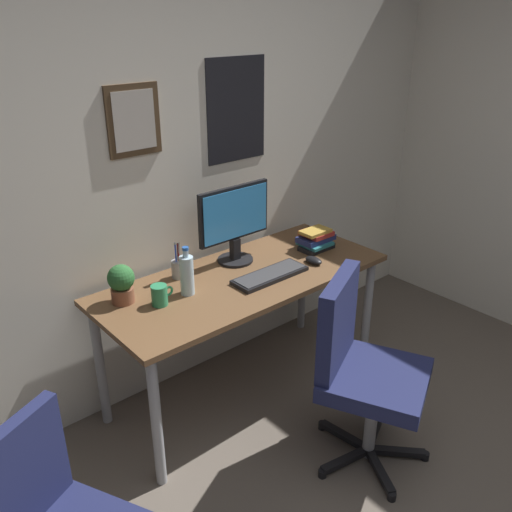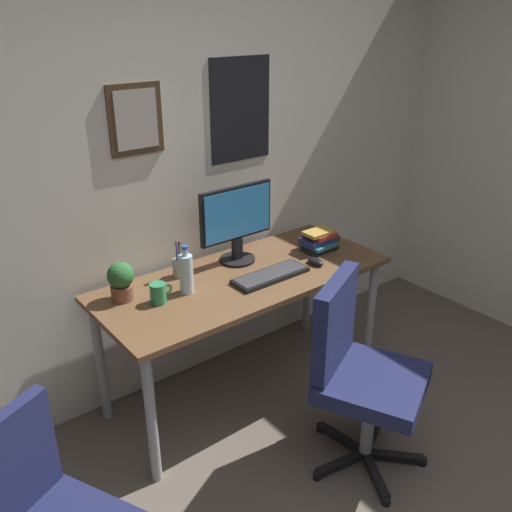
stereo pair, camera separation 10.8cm
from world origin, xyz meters
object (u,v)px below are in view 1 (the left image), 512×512
Objects in this scene: monitor at (234,221)px; computer_mouse at (314,260)px; office_chair at (360,364)px; pen_cup at (178,268)px; book_stack_left at (316,239)px; coffee_mug_near at (160,295)px; potted_plant at (121,283)px; keyboard at (270,275)px; water_bottle at (187,274)px.

computer_mouse is (0.31, -0.31, -0.22)m from monitor.
pen_cup is (-0.37, 0.94, 0.27)m from office_chair.
monitor reaches higher than book_stack_left.
coffee_mug_near reaches higher than computer_mouse.
potted_plant reaches higher than computer_mouse.
potted_plant is (-0.72, 0.27, 0.09)m from keyboard.
computer_mouse is 0.76m from water_bottle.
book_stack_left is at bearing -20.48° from monitor.
coffee_mug_near is at bearing -177.73° from water_bottle.
computer_mouse is at bearing -12.53° from water_bottle.
potted_plant is (-1.02, 0.30, 0.09)m from computer_mouse.
pen_cup is (0.06, 0.18, -0.05)m from water_bottle.
book_stack_left is (0.46, 0.74, 0.27)m from office_chair.
potted_plant is (-0.71, -0.02, -0.13)m from monitor.
water_bottle reaches higher than office_chair.
potted_plant is (-0.72, 0.90, 0.32)m from office_chair.
monitor is 0.40m from pen_cup.
computer_mouse is 0.21m from book_stack_left.
computer_mouse is (0.30, -0.03, 0.01)m from keyboard.
book_stack_left is at bearing -1.09° from coffee_mug_near.
computer_mouse is 0.50× the size of book_stack_left.
office_chair is at bearing -116.37° from computer_mouse.
keyboard is at bearing 174.32° from computer_mouse.
monitor is 2.36× the size of potted_plant.
book_stack_left is (1.05, -0.02, 0.01)m from coffee_mug_near.
coffee_mug_near is at bearing -165.08° from monitor.
monitor is 0.72m from potted_plant.
water_bottle is (-0.43, 0.13, 0.09)m from keyboard.
potted_plant is at bearing 154.87° from water_bottle.
pen_cup is (-0.36, 0.03, -0.19)m from monitor.
computer_mouse is 0.75m from pen_cup.
coffee_mug_near is at bearing 178.91° from book_stack_left.
keyboard is at bearing -20.39° from potted_plant.
office_chair is at bearing -121.79° from book_stack_left.
water_bottle is 1.29× the size of potted_plant.
office_chair is 0.91m from book_stack_left.
computer_mouse is at bearing 63.63° from office_chair.
book_stack_left is (0.47, -0.18, -0.18)m from monitor.
pen_cup is (-0.37, 0.31, 0.04)m from keyboard.
computer_mouse is at bearing -139.33° from book_stack_left.
keyboard is (0.01, -0.28, -0.23)m from monitor.
monitor is 2.30× the size of pen_cup.
coffee_mug_near is at bearing 170.08° from computer_mouse.
monitor reaches higher than keyboard.
monitor is 0.63m from coffee_mug_near.
office_chair is 1.19m from potted_plant.
keyboard is 0.61m from coffee_mug_near.
monitor is 0.47m from water_bottle.
pen_cup reaches higher than computer_mouse.
monitor is at bearing 134.94° from computer_mouse.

